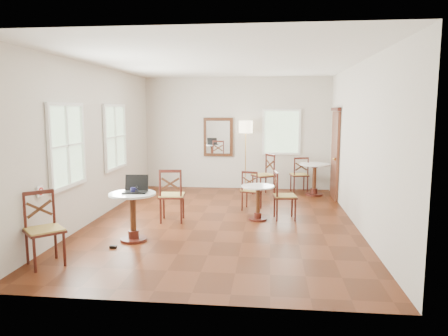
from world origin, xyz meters
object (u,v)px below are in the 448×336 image
object	(u,v)px
mouse	(134,192)
cafe_table_near	(133,211)
floor_lamp	(246,132)
navy_mug	(133,190)
chair_mid_b	(284,196)
chair_near_b	(44,229)
chair_back_b	(264,175)
chair_mid_a	(251,190)
cafe_table_mid	(258,199)
chair_near_a	(172,195)
cafe_table_back	(314,176)
power_adapter	(113,247)
laptop	(136,188)
water_glass	(137,189)
chair_back_a	(299,175)

from	to	relation	value
mouse	cafe_table_near	bearing A→B (deg)	157.73
floor_lamp	navy_mug	bearing A→B (deg)	-109.07
cafe_table_near	chair_mid_b	xyz separation A→B (m)	(2.50, 1.65, -0.03)
chair_mid_b	chair_near_b	bearing A→B (deg)	122.89
chair_mid_b	chair_back_b	distance (m)	2.38
chair_mid_a	mouse	size ratio (longest dim) A/B	10.12
navy_mug	cafe_table_mid	bearing A→B (deg)	38.17
chair_near_a	chair_near_b	world-z (taller)	chair_near_a
cafe_table_back	power_adapter	bearing A→B (deg)	-128.19
cafe_table_back	chair_mid_b	distance (m)	2.58
floor_lamp	chair_near_b	bearing A→B (deg)	-113.43
power_adapter	chair_mid_b	bearing A→B (deg)	37.41
chair_near_a	mouse	bearing A→B (deg)	70.05
chair_near_b	laptop	xyz separation A→B (m)	(0.91, 1.26, 0.36)
chair_near_a	chair_mid_b	world-z (taller)	chair_near_a
chair_near_b	water_glass	xyz separation A→B (m)	(0.94, 1.21, 0.35)
cafe_table_near	laptop	distance (m)	0.38
mouse	floor_lamp	bearing A→B (deg)	81.91
chair_near_a	chair_mid_b	xyz separation A→B (m)	(2.14, 0.41, -0.05)
chair_mid_b	mouse	xyz separation A→B (m)	(-2.46, -1.67, 0.35)
chair_near_b	chair_mid_b	distance (m)	4.40
cafe_table_back	floor_lamp	bearing A→B (deg)	166.82
chair_back_a	chair_back_b	size ratio (longest dim) A/B	0.91
water_glass	laptop	bearing A→B (deg)	118.53
chair_near_b	chair_back_a	xyz separation A→B (m)	(3.88, 5.61, -0.04)
laptop	cafe_table_mid	bearing A→B (deg)	30.87
chair_near_a	water_glass	xyz separation A→B (m)	(-0.30, -1.21, 0.34)
chair_back_a	mouse	distance (m)	5.36
chair_near_a	chair_mid_a	size ratio (longest dim) A/B	1.20
chair_mid_b	chair_back_b	world-z (taller)	chair_back_b
laptop	cafe_table_back	bearing A→B (deg)	44.81
water_glass	chair_back_b	bearing A→B (deg)	62.87
water_glass	floor_lamp	bearing A→B (deg)	71.16
water_glass	power_adapter	distance (m)	0.98
chair_near_a	power_adapter	size ratio (longest dim) A/B	10.05
chair_mid_b	water_glass	xyz separation A→B (m)	(-2.44, -1.62, 0.39)
cafe_table_back	water_glass	distance (m)	5.23
cafe_table_back	chair_back_b	distance (m)	1.26
cafe_table_near	floor_lamp	size ratio (longest dim) A/B	0.43
chair_near_b	floor_lamp	distance (m)	6.28
chair_back_a	chair_near_a	bearing A→B (deg)	39.35
laptop	navy_mug	size ratio (longest dim) A/B	3.44
cafe_table_back	power_adapter	world-z (taller)	cafe_table_back
water_glass	cafe_table_near	bearing A→B (deg)	-149.66
chair_near_a	chair_mid_a	world-z (taller)	chair_near_a
laptop	power_adapter	world-z (taller)	laptop
chair_mid_a	laptop	distance (m)	2.93
chair_mid_a	chair_back_a	bearing A→B (deg)	-104.52
chair_mid_b	cafe_table_near	bearing A→B (deg)	116.39
cafe_table_near	chair_near_a	xyz separation A→B (m)	(0.36, 1.25, 0.02)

